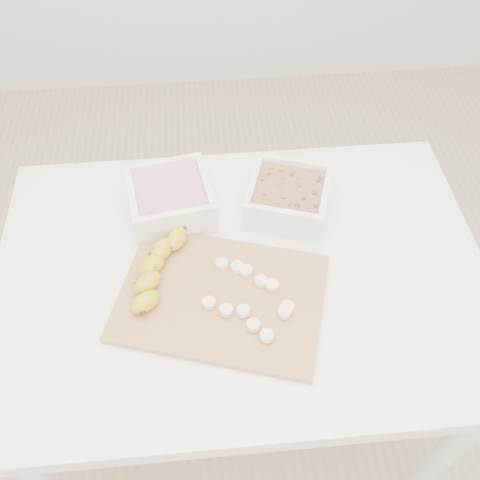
{
  "coord_description": "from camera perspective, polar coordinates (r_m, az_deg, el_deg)",
  "views": [
    {
      "loc": [
        -0.06,
        -0.63,
        1.63
      ],
      "look_at": [
        0.0,
        0.03,
        0.81
      ],
      "focal_mm": 40.0,
      "sensor_mm": 36.0,
      "label": 1
    }
  ],
  "objects": [
    {
      "name": "bowl_granola",
      "position": [
        1.16,
        5.16,
        4.62
      ],
      "size": [
        0.21,
        0.21,
        0.08
      ],
      "color": "white",
      "rests_on": "table"
    },
    {
      "name": "banana",
      "position": [
        1.06,
        -8.8,
        -3.15
      ],
      "size": [
        0.16,
        0.21,
        0.04
      ],
      "primitive_type": null,
      "rotation": [
        0.0,
        0.0,
        -0.59
      ],
      "color": "gold",
      "rests_on": "cutting_board"
    },
    {
      "name": "ground",
      "position": [
        1.75,
        0.09,
        -17.71
      ],
      "size": [
        3.5,
        3.5,
        0.0
      ],
      "primitive_type": "plane",
      "color": "#C6AD89",
      "rests_on": "ground"
    },
    {
      "name": "table",
      "position": [
        1.16,
        0.14,
        -5.98
      ],
      "size": [
        1.0,
        0.7,
        0.75
      ],
      "color": "white",
      "rests_on": "ground"
    },
    {
      "name": "bowl_yogurt",
      "position": [
        1.16,
        -7.39,
        4.42
      ],
      "size": [
        0.2,
        0.2,
        0.08
      ],
      "color": "white",
      "rests_on": "table"
    },
    {
      "name": "cutting_board",
      "position": [
        1.04,
        -2.0,
        -6.13
      ],
      "size": [
        0.45,
        0.38,
        0.01
      ],
      "primitive_type": "cube",
      "rotation": [
        0.0,
        0.0,
        -0.3
      ],
      "color": "#B08148",
      "rests_on": "table"
    },
    {
      "name": "banana_slices",
      "position": [
        1.02,
        1.13,
        -6.09
      ],
      "size": [
        0.17,
        0.2,
        0.02
      ],
      "color": "#FAE8C2",
      "rests_on": "cutting_board"
    }
  ]
}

